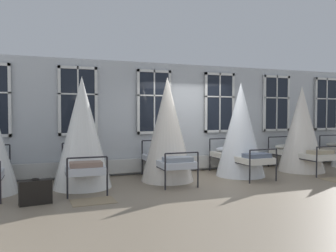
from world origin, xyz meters
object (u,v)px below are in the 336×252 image
at_px(cot_fourth, 240,131).
at_px(cot_fifth, 301,130).
at_px(cot_third, 167,131).
at_px(suitcase_dark, 35,192).
at_px(cot_second, 82,134).

bearing_deg(cot_fourth, cot_fifth, -90.59).
height_order(cot_third, cot_fifth, cot_third).
bearing_deg(suitcase_dark, cot_fifth, 1.46).
bearing_deg(cot_third, cot_second, 93.42).
bearing_deg(cot_third, cot_fifth, -88.73).
relative_size(cot_third, suitcase_dark, 4.33).
xyz_separation_m(cot_second, cot_fifth, (6.09, 0.04, -0.02)).
height_order(cot_second, cot_fifth, cot_second).
distance_m(cot_second, cot_fourth, 4.07).
relative_size(cot_fourth, cot_fifth, 1.01).
bearing_deg(cot_fourth, cot_third, 87.50).
bearing_deg(cot_second, cot_third, -87.16).
bearing_deg(cot_fifth, suitcase_dark, 98.93).
xyz_separation_m(cot_third, suitcase_dark, (-3.00, -1.23, -0.99)).
relative_size(cot_second, cot_fifth, 1.02).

